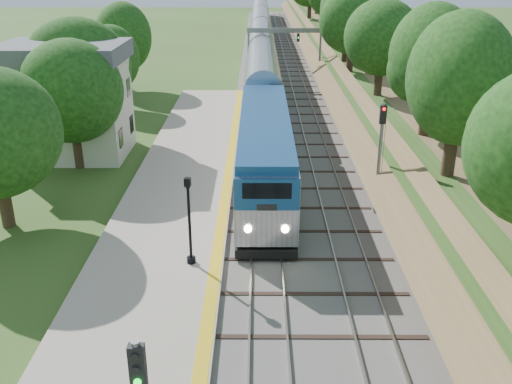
{
  "coord_description": "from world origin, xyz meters",
  "views": [
    {
      "loc": [
        -0.38,
        -9.9,
        13.54
      ],
      "look_at": [
        -0.5,
        15.98,
        2.8
      ],
      "focal_mm": 40.0,
      "sensor_mm": 36.0,
      "label": 1
    }
  ],
  "objects_px": {
    "signal_gantry": "(284,41)",
    "lamppost_far": "(190,226)",
    "signal_farside": "(380,148)",
    "train": "(261,41)",
    "station_building": "(67,100)"
  },
  "relations": [
    {
      "from": "signal_gantry",
      "to": "train",
      "type": "xyz_separation_m",
      "value": [
        -2.47,
        19.02,
        -2.52
      ]
    },
    {
      "from": "signal_gantry",
      "to": "train",
      "type": "distance_m",
      "value": 19.34
    },
    {
      "from": "signal_farside",
      "to": "train",
      "type": "bearing_deg",
      "value": 96.48
    },
    {
      "from": "lamppost_far",
      "to": "signal_farside",
      "type": "xyz_separation_m",
      "value": [
        9.69,
        6.22,
        1.71
      ]
    },
    {
      "from": "station_building",
      "to": "signal_gantry",
      "type": "height_order",
      "value": "station_building"
    },
    {
      "from": "station_building",
      "to": "lamppost_far",
      "type": "xyz_separation_m",
      "value": [
        10.51,
        -16.76,
        -1.83
      ]
    },
    {
      "from": "station_building",
      "to": "lamppost_far",
      "type": "distance_m",
      "value": 19.86
    },
    {
      "from": "station_building",
      "to": "signal_gantry",
      "type": "relative_size",
      "value": 1.02
    },
    {
      "from": "station_building",
      "to": "lamppost_far",
      "type": "height_order",
      "value": "station_building"
    },
    {
      "from": "signal_gantry",
      "to": "lamppost_far",
      "type": "bearing_deg",
      "value": -98.12
    },
    {
      "from": "signal_gantry",
      "to": "signal_farside",
      "type": "relative_size",
      "value": 1.33
    },
    {
      "from": "lamppost_far",
      "to": "station_building",
      "type": "bearing_deg",
      "value": 122.1
    },
    {
      "from": "signal_gantry",
      "to": "lamppost_far",
      "type": "relative_size",
      "value": 2.0
    },
    {
      "from": "signal_gantry",
      "to": "train",
      "type": "bearing_deg",
      "value": 97.4
    },
    {
      "from": "lamppost_far",
      "to": "signal_gantry",
      "type": "bearing_deg",
      "value": 81.88
    }
  ]
}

